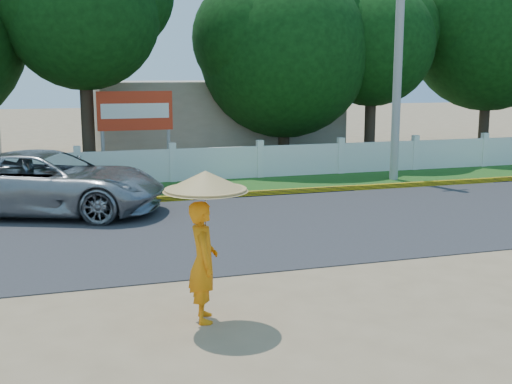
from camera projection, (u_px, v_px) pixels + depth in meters
ground at (292, 290)px, 10.58m from camera, size 120.00×120.00×0.00m
road at (224, 228)px, 14.80m from camera, size 60.00×7.00×0.02m
grass_verge at (181, 189)px, 19.73m from camera, size 60.00×3.50×0.03m
curb at (193, 197)px, 18.12m from camera, size 40.00×0.18×0.16m
fence at (173, 166)px, 21.00m from camera, size 40.00×0.10×1.10m
building_near at (213, 118)px, 28.07m from camera, size 10.00×6.00×3.20m
utility_pole at (397, 76)px, 20.88m from camera, size 0.28×0.28×6.91m
vehicle at (49, 183)px, 16.21m from camera, size 6.38×4.60×1.61m
monk_with_parasol at (204, 224)px, 9.06m from camera, size 1.20×1.20×2.19m
billboard at (135, 116)px, 21.44m from camera, size 2.50×0.13×2.95m
tree_row at (264, 39)px, 24.10m from camera, size 39.21×7.36×8.71m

